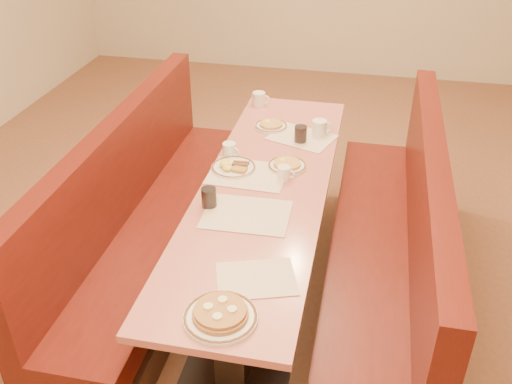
% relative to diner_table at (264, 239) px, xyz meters
% --- Properties ---
extents(ground, '(8.00, 8.00, 0.00)m').
position_rel_diner_table_xyz_m(ground, '(0.00, 0.00, -0.37)').
color(ground, '#9E6647').
rests_on(ground, ground).
extents(diner_table, '(0.70, 2.50, 0.75)m').
position_rel_diner_table_xyz_m(diner_table, '(0.00, 0.00, 0.00)').
color(diner_table, black).
rests_on(diner_table, ground).
extents(booth_left, '(0.55, 2.50, 1.05)m').
position_rel_diner_table_xyz_m(booth_left, '(-0.73, 0.00, -0.01)').
color(booth_left, '#4C3326').
rests_on(booth_left, ground).
extents(booth_right, '(0.55, 2.50, 1.05)m').
position_rel_diner_table_xyz_m(booth_right, '(0.73, 0.00, -0.01)').
color(booth_right, '#4C3326').
rests_on(booth_right, ground).
extents(placemat_near_left, '(0.45, 0.35, 0.00)m').
position_rel_diner_table_xyz_m(placemat_near_left, '(-0.03, -0.31, 0.38)').
color(placemat_near_left, '#FCE4C5').
rests_on(placemat_near_left, diner_table).
extents(placemat_near_right, '(0.41, 0.36, 0.00)m').
position_rel_diner_table_xyz_m(placemat_near_right, '(0.12, -0.80, 0.38)').
color(placemat_near_right, '#FCE4C5').
rests_on(placemat_near_right, diner_table).
extents(placemat_far_left, '(0.46, 0.35, 0.00)m').
position_rel_diner_table_xyz_m(placemat_far_left, '(-0.12, 0.09, 0.38)').
color(placemat_far_left, '#FCE4C5').
rests_on(placemat_far_left, diner_table).
extents(placemat_far_right, '(0.47, 0.41, 0.00)m').
position_rel_diner_table_xyz_m(placemat_far_right, '(0.12, 0.64, 0.38)').
color(placemat_far_right, '#FCE4C5').
rests_on(placemat_far_right, diner_table).
extents(pancake_plate, '(0.31, 0.31, 0.07)m').
position_rel_diner_table_xyz_m(pancake_plate, '(0.03, -1.08, 0.40)').
color(pancake_plate, white).
rests_on(pancake_plate, diner_table).
extents(eggs_plate, '(0.26, 0.26, 0.05)m').
position_rel_diner_table_xyz_m(eggs_plate, '(-0.22, 0.14, 0.39)').
color(eggs_plate, white).
rests_on(eggs_plate, diner_table).
extents(extra_plate_mid, '(0.23, 0.23, 0.05)m').
position_rel_diner_table_xyz_m(extra_plate_mid, '(0.09, 0.22, 0.39)').
color(extra_plate_mid, white).
rests_on(extra_plate_mid, diner_table).
extents(extra_plate_far, '(0.22, 0.22, 0.04)m').
position_rel_diner_table_xyz_m(extra_plate_far, '(-0.11, 0.75, 0.39)').
color(extra_plate_far, white).
rests_on(extra_plate_far, diner_table).
extents(coffee_mug_a, '(0.11, 0.07, 0.08)m').
position_rel_diner_table_xyz_m(coffee_mug_a, '(0.10, 0.09, 0.42)').
color(coffee_mug_a, white).
rests_on(coffee_mug_a, diner_table).
extents(coffee_mug_b, '(0.11, 0.08, 0.09)m').
position_rel_diner_table_xyz_m(coffee_mug_b, '(-0.28, 0.29, 0.42)').
color(coffee_mug_b, white).
rests_on(coffee_mug_b, diner_table).
extents(coffee_mug_c, '(0.13, 0.10, 0.10)m').
position_rel_diner_table_xyz_m(coffee_mug_c, '(0.23, 0.70, 0.43)').
color(coffee_mug_c, white).
rests_on(coffee_mug_c, diner_table).
extents(coffee_mug_d, '(0.13, 0.09, 0.10)m').
position_rel_diner_table_xyz_m(coffee_mug_d, '(-0.26, 1.10, 0.43)').
color(coffee_mug_d, white).
rests_on(coffee_mug_d, diner_table).
extents(soda_tumbler_near, '(0.08, 0.08, 0.11)m').
position_rel_diner_table_xyz_m(soda_tumbler_near, '(-0.25, -0.28, 0.43)').
color(soda_tumbler_near, black).
rests_on(soda_tumbler_near, diner_table).
extents(soda_tumbler_mid, '(0.08, 0.08, 0.11)m').
position_rel_diner_table_xyz_m(soda_tumbler_mid, '(0.12, 0.57, 0.43)').
color(soda_tumbler_mid, black).
rests_on(soda_tumbler_mid, diner_table).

